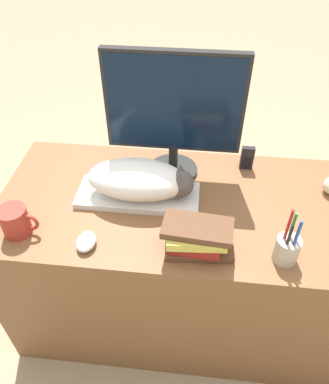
# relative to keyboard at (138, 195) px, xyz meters

# --- Properties ---
(ground_plane) EXTENTS (12.00, 12.00, 0.00)m
(ground_plane) POSITION_rel_keyboard_xyz_m (0.20, -0.33, -0.74)
(ground_plane) COLOR #998466
(desk) EXTENTS (1.45, 0.65, 0.73)m
(desk) POSITION_rel_keyboard_xyz_m (0.20, -0.01, -0.37)
(desk) COLOR brown
(desk) RESTS_ON ground_plane
(keyboard) EXTENTS (0.45, 0.17, 0.02)m
(keyboard) POSITION_rel_keyboard_xyz_m (0.00, 0.00, 0.00)
(keyboard) COLOR silver
(keyboard) RESTS_ON desk
(cat) EXTENTS (0.38, 0.19, 0.13)m
(cat) POSITION_rel_keyboard_xyz_m (0.02, 0.00, 0.08)
(cat) COLOR white
(cat) RESTS_ON keyboard
(monitor) EXTENTS (0.50, 0.20, 0.50)m
(monitor) POSITION_rel_keyboard_xyz_m (0.11, 0.17, 0.27)
(monitor) COLOR black
(monitor) RESTS_ON desk
(computer_mouse) EXTENTS (0.06, 0.09, 0.04)m
(computer_mouse) POSITION_rel_keyboard_xyz_m (-0.13, -0.24, 0.01)
(computer_mouse) COLOR silver
(computer_mouse) RESTS_ON desk
(coffee_mug) EXTENTS (0.13, 0.09, 0.10)m
(coffee_mug) POSITION_rel_keyboard_xyz_m (-0.38, -0.21, 0.04)
(coffee_mug) COLOR #9E2D23
(coffee_mug) RESTS_ON desk
(pen_cup) EXTENTS (0.08, 0.08, 0.21)m
(pen_cup) POSITION_rel_keyboard_xyz_m (0.51, -0.23, 0.04)
(pen_cup) COLOR #B2A893
(pen_cup) RESTS_ON desk
(phone) EXTENTS (0.05, 0.03, 0.10)m
(phone) POSITION_rel_keyboard_xyz_m (0.41, 0.23, 0.04)
(phone) COLOR black
(phone) RESTS_ON desk
(book_stack) EXTENTS (0.24, 0.16, 0.12)m
(book_stack) POSITION_rel_keyboard_xyz_m (0.23, -0.22, 0.04)
(book_stack) COLOR brown
(book_stack) RESTS_ON desk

